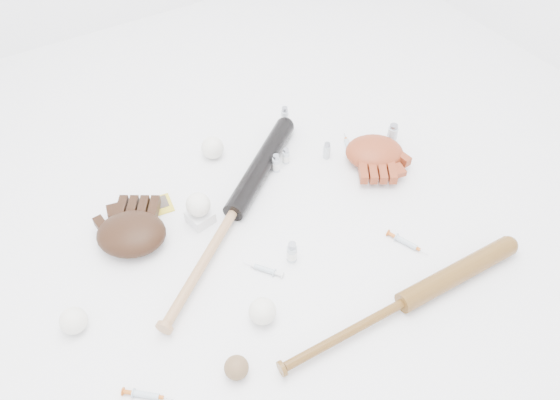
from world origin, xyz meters
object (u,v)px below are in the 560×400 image
glove_dark (131,234)px  pedestal (200,217)px  bat_wood (404,302)px  bat_dark (234,211)px

glove_dark → pedestal: bearing=24.5°
bat_wood → glove_dark: bearing=133.8°
glove_dark → pedestal: glove_dark is taller
bat_wood → pedestal: bearing=121.9°
bat_wood → pedestal: (-0.35, 0.61, -0.01)m
bat_dark → pedestal: size_ratio=13.06×
bat_dark → pedestal: 0.11m
bat_wood → pedestal: size_ratio=11.49×
bat_dark → bat_wood: size_ratio=1.14×
glove_dark → pedestal: size_ratio=3.45×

